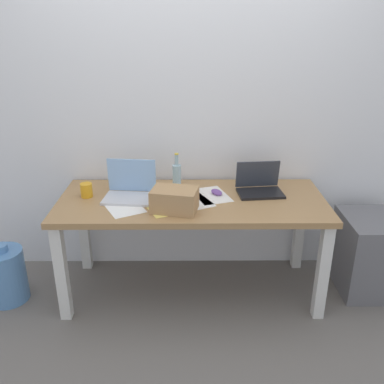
{
  "coord_description": "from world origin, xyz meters",
  "views": [
    {
      "loc": [
        -0.01,
        -2.56,
        1.84
      ],
      "look_at": [
        0.0,
        0.0,
        0.77
      ],
      "focal_mm": 38.95,
      "sensor_mm": 36.0,
      "label": 1
    }
  ],
  "objects_px": {
    "laptop_right": "(259,186)",
    "desk": "(192,211)",
    "coffee_mug": "(86,190)",
    "filing_cabinet": "(368,253)",
    "water_cooler_jug": "(6,275)",
    "cardboard_box": "(175,200)",
    "beer_bottle": "(177,177)",
    "laptop_left": "(130,190)",
    "computer_mouse": "(217,192)"
  },
  "relations": [
    {
      "from": "laptop_right",
      "to": "desk",
      "type": "bearing_deg",
      "value": -166.92
    },
    {
      "from": "desk",
      "to": "coffee_mug",
      "type": "height_order",
      "value": "coffee_mug"
    },
    {
      "from": "laptop_right",
      "to": "filing_cabinet",
      "type": "relative_size",
      "value": 0.58
    },
    {
      "from": "laptop_right",
      "to": "water_cooler_jug",
      "type": "relative_size",
      "value": 0.74
    },
    {
      "from": "cardboard_box",
      "to": "coffee_mug",
      "type": "distance_m",
      "value": 0.64
    },
    {
      "from": "beer_bottle",
      "to": "desk",
      "type": "bearing_deg",
      "value": -50.03
    },
    {
      "from": "laptop_right",
      "to": "filing_cabinet",
      "type": "bearing_deg",
      "value": -5.89
    },
    {
      "from": "laptop_right",
      "to": "beer_bottle",
      "type": "distance_m",
      "value": 0.57
    },
    {
      "from": "cardboard_box",
      "to": "filing_cabinet",
      "type": "distance_m",
      "value": 1.49
    },
    {
      "from": "cardboard_box",
      "to": "desk",
      "type": "bearing_deg",
      "value": 58.68
    },
    {
      "from": "laptop_right",
      "to": "laptop_left",
      "type": "bearing_deg",
      "value": -174.72
    },
    {
      "from": "laptop_right",
      "to": "water_cooler_jug",
      "type": "bearing_deg",
      "value": -172.99
    },
    {
      "from": "beer_bottle",
      "to": "water_cooler_jug",
      "type": "height_order",
      "value": "beer_bottle"
    },
    {
      "from": "laptop_right",
      "to": "water_cooler_jug",
      "type": "distance_m",
      "value": 1.87
    },
    {
      "from": "computer_mouse",
      "to": "desk",
      "type": "bearing_deg",
      "value": 174.49
    },
    {
      "from": "desk",
      "to": "laptop_left",
      "type": "xyz_separation_m",
      "value": [
        -0.42,
        0.03,
        0.15
      ]
    },
    {
      "from": "computer_mouse",
      "to": "filing_cabinet",
      "type": "relative_size",
      "value": 0.18
    },
    {
      "from": "desk",
      "to": "coffee_mug",
      "type": "xyz_separation_m",
      "value": [
        -0.71,
        0.04,
        0.14
      ]
    },
    {
      "from": "laptop_left",
      "to": "cardboard_box",
      "type": "height_order",
      "value": "laptop_left"
    },
    {
      "from": "laptop_right",
      "to": "computer_mouse",
      "type": "bearing_deg",
      "value": -173.72
    },
    {
      "from": "water_cooler_jug",
      "to": "filing_cabinet",
      "type": "relative_size",
      "value": 0.78
    },
    {
      "from": "filing_cabinet",
      "to": "laptop_right",
      "type": "bearing_deg",
      "value": 174.11
    },
    {
      "from": "desk",
      "to": "filing_cabinet",
      "type": "height_order",
      "value": "desk"
    },
    {
      "from": "laptop_left",
      "to": "coffee_mug",
      "type": "xyz_separation_m",
      "value": [
        -0.3,
        0.02,
        -0.01
      ]
    },
    {
      "from": "filing_cabinet",
      "to": "water_cooler_jug",
      "type": "bearing_deg",
      "value": -177.01
    },
    {
      "from": "beer_bottle",
      "to": "coffee_mug",
      "type": "height_order",
      "value": "beer_bottle"
    },
    {
      "from": "laptop_left",
      "to": "laptop_right",
      "type": "distance_m",
      "value": 0.89
    },
    {
      "from": "laptop_left",
      "to": "coffee_mug",
      "type": "height_order",
      "value": "laptop_left"
    },
    {
      "from": "filing_cabinet",
      "to": "computer_mouse",
      "type": "bearing_deg",
      "value": 177.4
    },
    {
      "from": "coffee_mug",
      "to": "laptop_left",
      "type": "bearing_deg",
      "value": -3.04
    },
    {
      "from": "desk",
      "to": "coffee_mug",
      "type": "distance_m",
      "value": 0.73
    },
    {
      "from": "cardboard_box",
      "to": "laptop_left",
      "type": "bearing_deg",
      "value": 146.02
    },
    {
      "from": "computer_mouse",
      "to": "water_cooler_jug",
      "type": "xyz_separation_m",
      "value": [
        -1.47,
        -0.18,
        -0.54
      ]
    },
    {
      "from": "laptop_left",
      "to": "computer_mouse",
      "type": "height_order",
      "value": "laptop_left"
    },
    {
      "from": "desk",
      "to": "beer_bottle",
      "type": "bearing_deg",
      "value": 129.97
    },
    {
      "from": "laptop_left",
      "to": "beer_bottle",
      "type": "distance_m",
      "value": 0.33
    },
    {
      "from": "beer_bottle",
      "to": "water_cooler_jug",
      "type": "xyz_separation_m",
      "value": [
        -1.19,
        -0.23,
        -0.64
      ]
    },
    {
      "from": "laptop_right",
      "to": "beer_bottle",
      "type": "height_order",
      "value": "beer_bottle"
    },
    {
      "from": "laptop_left",
      "to": "coffee_mug",
      "type": "bearing_deg",
      "value": 176.96
    },
    {
      "from": "laptop_left",
      "to": "beer_bottle",
      "type": "relative_size",
      "value": 1.26
    },
    {
      "from": "desk",
      "to": "filing_cabinet",
      "type": "distance_m",
      "value": 1.32
    },
    {
      "from": "computer_mouse",
      "to": "filing_cabinet",
      "type": "distance_m",
      "value": 1.19
    },
    {
      "from": "desk",
      "to": "laptop_left",
      "type": "distance_m",
      "value": 0.44
    },
    {
      "from": "water_cooler_jug",
      "to": "cardboard_box",
      "type": "bearing_deg",
      "value": -3.48
    },
    {
      "from": "laptop_left",
      "to": "laptop_right",
      "type": "xyz_separation_m",
      "value": [
        0.88,
        0.08,
        -0.01
      ]
    },
    {
      "from": "desk",
      "to": "laptop_right",
      "type": "relative_size",
      "value": 5.53
    },
    {
      "from": "beer_bottle",
      "to": "laptop_left",
      "type": "bearing_deg",
      "value": -162.84
    },
    {
      "from": "computer_mouse",
      "to": "water_cooler_jug",
      "type": "distance_m",
      "value": 1.57
    },
    {
      "from": "coffee_mug",
      "to": "filing_cabinet",
      "type": "height_order",
      "value": "coffee_mug"
    },
    {
      "from": "beer_bottle",
      "to": "computer_mouse",
      "type": "height_order",
      "value": "beer_bottle"
    }
  ]
}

